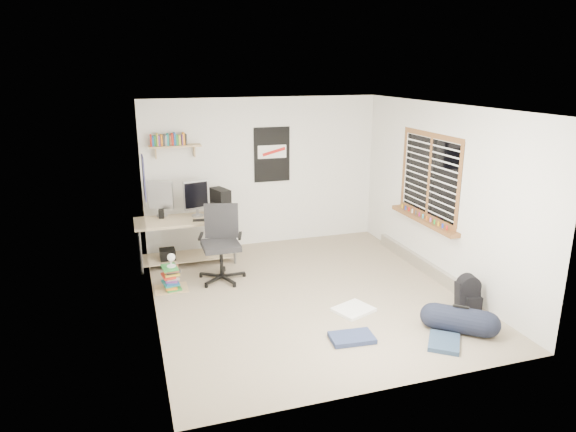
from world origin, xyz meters
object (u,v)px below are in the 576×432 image
object	(u,v)px
desk	(187,240)
office_chair	(221,248)
backpack	(467,296)
book_stack	(171,279)
duffel_bag	(459,321)

from	to	relation	value
desk	office_chair	bearing A→B (deg)	-79.85
backpack	desk	bearing A→B (deg)	149.62
backpack	book_stack	size ratio (longest dim) A/B	0.80
book_stack	desk	bearing A→B (deg)	70.29
duffel_bag	book_stack	world-z (taller)	duffel_bag
desk	book_stack	xyz separation A→B (m)	(-0.35, -0.97, -0.21)
desk	duffel_bag	size ratio (longest dim) A/B	2.53
office_chair	duffel_bag	xyz separation A→B (m)	(2.34, -2.35, -0.35)
office_chair	backpack	bearing A→B (deg)	-19.31
duffel_bag	book_stack	size ratio (longest dim) A/B	1.31
office_chair	backpack	size ratio (longest dim) A/B	2.96
duffel_bag	book_stack	xyz separation A→B (m)	(-3.08, 2.24, 0.01)
duffel_bag	backpack	bearing A→B (deg)	85.93
office_chair	duffel_bag	bearing A→B (deg)	-29.71
desk	book_stack	size ratio (longest dim) A/B	3.32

